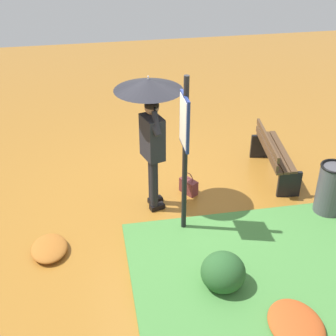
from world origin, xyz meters
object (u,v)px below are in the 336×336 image
at_px(info_sign_post, 185,140).
at_px(handbag, 189,186).
at_px(park_bench, 273,155).
at_px(person_with_umbrella, 150,111).
at_px(trash_bin, 330,190).

bearing_deg(info_sign_post, handbag, -17.55).
xyz_separation_m(handbag, park_bench, (0.27, -1.49, 0.28)).
xyz_separation_m(person_with_umbrella, park_bench, (0.44, -2.11, -1.15)).
bearing_deg(person_with_umbrella, trash_bin, -106.13).
height_order(handbag, park_bench, park_bench).
bearing_deg(trash_bin, park_bench, 20.07).
xyz_separation_m(info_sign_post, trash_bin, (-0.01, -2.20, -1.03)).
relative_size(person_with_umbrella, info_sign_post, 0.89).
height_order(park_bench, trash_bin, trash_bin).
bearing_deg(handbag, trash_bin, -115.27).
bearing_deg(handbag, person_with_umbrella, 105.63).
height_order(info_sign_post, trash_bin, info_sign_post).
bearing_deg(person_with_umbrella, handbag, -74.37).
relative_size(person_with_umbrella, trash_bin, 2.45).
distance_m(handbag, trash_bin, 2.14).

